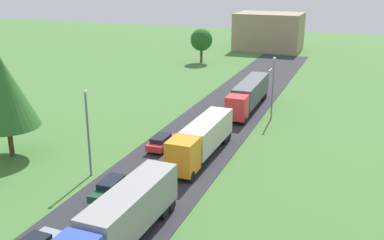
{
  "coord_description": "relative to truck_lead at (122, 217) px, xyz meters",
  "views": [
    {
      "loc": [
        16.1,
        -6.39,
        17.52
      ],
      "look_at": [
        -1.31,
        39.5,
        1.56
      ],
      "focal_mm": 42.46,
      "sensor_mm": 36.0,
      "label": 1
    }
  ],
  "objects": [
    {
      "name": "lamppost_third",
      "position": [
        3.72,
        31.32,
        2.24
      ],
      "size": [
        0.36,
        0.36,
        7.82
      ],
      "color": "slate",
      "rests_on": "ground"
    },
    {
      "name": "truck_third",
      "position": [
        -0.0,
        34.41,
        -0.02
      ],
      "size": [
        2.69,
        14.89,
        3.57
      ],
      "color": "red",
      "rests_on": "road"
    },
    {
      "name": "lamppost_second",
      "position": [
        -8.22,
        8.79,
        2.33
      ],
      "size": [
        0.36,
        0.36,
        8.0
      ],
      "color": "slate",
      "rests_on": "ground"
    },
    {
      "name": "road",
      "position": [
        -2.4,
        7.74,
        -2.12
      ],
      "size": [
        10.0,
        140.0,
        0.06
      ],
      "primitive_type": "cube",
      "color": "#2B2B30",
      "rests_on": "ground"
    },
    {
      "name": "truck_second",
      "position": [
        -0.2,
        16.25,
        -0.07
      ],
      "size": [
        2.6,
        12.58,
        3.53
      ],
      "color": "orange",
      "rests_on": "road"
    },
    {
      "name": "truck_lead",
      "position": [
        0.0,
        0.0,
        0.0
      ],
      "size": [
        2.77,
        12.64,
        3.62
      ],
      "color": "blue",
      "rests_on": "road"
    },
    {
      "name": "lane_marking_centre",
      "position": [
        -2.4,
        3.88,
        -2.08
      ],
      "size": [
        0.16,
        118.94,
        0.01
      ],
      "color": "white",
      "rests_on": "road"
    },
    {
      "name": "car_third",
      "position": [
        -4.44,
        5.87,
        -1.35
      ],
      "size": [
        1.89,
        4.55,
        1.39
      ],
      "color": "#19472D",
      "rests_on": "road"
    },
    {
      "name": "distant_building",
      "position": [
        -7.75,
        84.7,
        2.14
      ],
      "size": [
        15.23,
        10.87,
        8.57
      ],
      "primitive_type": "cube",
      "color": "#9E846B",
      "rests_on": "ground"
    },
    {
      "name": "tree_birch",
      "position": [
        -17.16,
        63.59,
        2.44
      ],
      "size": [
        4.44,
        4.44,
        6.84
      ],
      "color": "#513823",
      "rests_on": "ground"
    },
    {
      "name": "car_fourth",
      "position": [
        -4.89,
        16.93,
        -1.32
      ],
      "size": [
        1.78,
        4.37,
        1.43
      ],
      "color": "red",
      "rests_on": "road"
    },
    {
      "name": "tree_oak",
      "position": [
        -18.12,
        9.89,
        4.46
      ],
      "size": [
        6.31,
        6.31,
        10.09
      ],
      "color": "#513823",
      "rests_on": "ground"
    }
  ]
}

